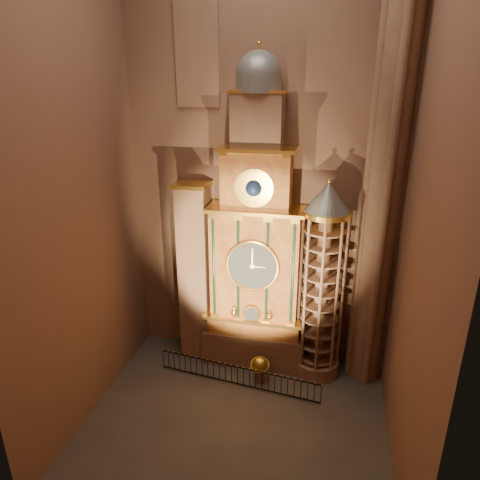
% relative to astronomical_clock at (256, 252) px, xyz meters
% --- Properties ---
extents(floor, '(14.00, 14.00, 0.00)m').
position_rel_astronomical_clock_xyz_m(floor, '(0.00, -4.96, -6.68)').
color(floor, '#383330').
rests_on(floor, ground).
extents(wall_back, '(22.00, 0.00, 22.00)m').
position_rel_astronomical_clock_xyz_m(wall_back, '(0.00, 1.04, 4.32)').
color(wall_back, brown).
rests_on(wall_back, floor).
extents(wall_left, '(0.00, 22.00, 22.00)m').
position_rel_astronomical_clock_xyz_m(wall_left, '(-7.00, -4.96, 4.32)').
color(wall_left, brown).
rests_on(wall_left, floor).
extents(wall_right, '(0.00, 22.00, 22.00)m').
position_rel_astronomical_clock_xyz_m(wall_right, '(7.00, -4.96, 4.32)').
color(wall_right, brown).
rests_on(wall_right, floor).
extents(astronomical_clock, '(5.60, 2.41, 16.70)m').
position_rel_astronomical_clock_xyz_m(astronomical_clock, '(0.00, 0.00, 0.00)').
color(astronomical_clock, '#8C634C').
rests_on(astronomical_clock, floor).
extents(portrait_tower, '(1.80, 1.60, 10.20)m').
position_rel_astronomical_clock_xyz_m(portrait_tower, '(-3.40, 0.02, -1.53)').
color(portrait_tower, '#8C634C').
rests_on(portrait_tower, floor).
extents(stair_turret, '(2.50, 2.50, 10.80)m').
position_rel_astronomical_clock_xyz_m(stair_turret, '(3.50, -0.26, -1.41)').
color(stair_turret, '#8C634C').
rests_on(stair_turret, floor).
extents(gothic_pier, '(2.04, 2.04, 22.00)m').
position_rel_astronomical_clock_xyz_m(gothic_pier, '(6.10, 0.04, 4.32)').
color(gothic_pier, '#8C634C').
rests_on(gothic_pier, floor).
extents(stained_glass_window, '(2.20, 0.14, 5.20)m').
position_rel_astronomical_clock_xyz_m(stained_glass_window, '(-3.20, 0.95, 9.82)').
color(stained_glass_window, navy).
rests_on(stained_glass_window, wall_back).
extents(celestial_globe, '(1.09, 1.03, 1.45)m').
position_rel_astronomical_clock_xyz_m(celestial_globe, '(0.62, -1.87, -5.81)').
color(celestial_globe, '#8C634C').
rests_on(celestial_globe, floor).
extents(iron_railing, '(8.71, 1.15, 1.12)m').
position_rel_astronomical_clock_xyz_m(iron_railing, '(-0.47, -2.45, -6.07)').
color(iron_railing, black).
rests_on(iron_railing, floor).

